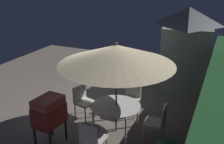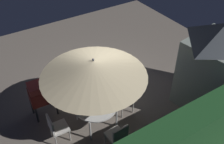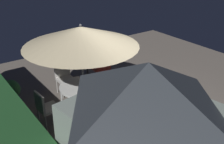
% 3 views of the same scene
% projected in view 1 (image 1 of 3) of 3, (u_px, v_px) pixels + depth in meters
% --- Properties ---
extents(ground_plane, '(11.00, 11.00, 0.00)m').
position_uv_depth(ground_plane, '(93.00, 105.00, 8.10)').
color(ground_plane, '#6B6056').
extents(hedge_backdrop, '(6.97, 0.68, 1.73)m').
position_uv_depth(hedge_backdrop, '(219.00, 101.00, 6.48)').
color(hedge_backdrop, '#1E4C23').
rests_on(hedge_backdrop, ground).
extents(garden_shed, '(1.98, 1.85, 2.79)m').
position_uv_depth(garden_shed, '(186.00, 49.00, 8.83)').
color(garden_shed, gray).
rests_on(garden_shed, ground).
extents(patio_table, '(1.21, 1.21, 0.73)m').
position_uv_depth(patio_table, '(116.00, 107.00, 6.57)').
color(patio_table, white).
rests_on(patio_table, ground).
extents(patio_umbrella, '(2.74, 2.74, 2.32)m').
position_uv_depth(patio_umbrella, '(117.00, 55.00, 6.09)').
color(patio_umbrella, '#4C4C51').
rests_on(patio_umbrella, ground).
extents(bbq_grill, '(0.74, 0.55, 1.20)m').
position_uv_depth(bbq_grill, '(49.00, 112.00, 5.99)').
color(bbq_grill, maroon).
rests_on(bbq_grill, ground).
extents(chair_near_shed, '(0.48, 0.48, 0.90)m').
position_uv_depth(chair_near_shed, '(158.00, 121.00, 6.25)').
color(chair_near_shed, silver).
rests_on(chair_near_shed, ground).
extents(chair_far_side, '(0.48, 0.47, 0.90)m').
position_uv_depth(chair_far_side, '(131.00, 96.00, 7.50)').
color(chair_far_side, silver).
rests_on(chair_far_side, ground).
extents(chair_toward_hedge, '(0.57, 0.57, 0.90)m').
position_uv_depth(chair_toward_hedge, '(83.00, 99.00, 7.33)').
color(chair_toward_hedge, silver).
rests_on(chair_toward_hedge, ground).
extents(chair_toward_house, '(0.48, 0.48, 0.90)m').
position_uv_depth(chair_toward_house, '(92.00, 138.00, 5.62)').
color(chair_toward_house, silver).
rests_on(chair_toward_house, ground).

